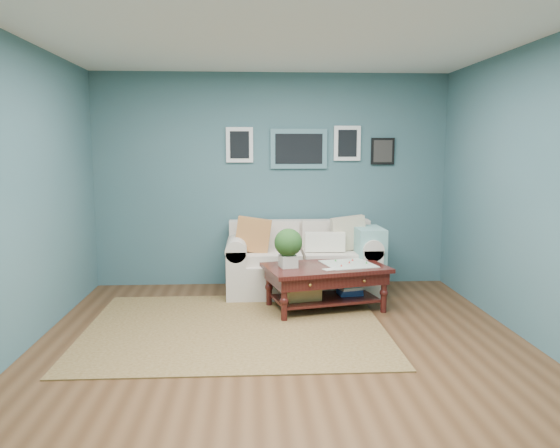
{
  "coord_description": "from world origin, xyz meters",
  "views": [
    {
      "loc": [
        -0.29,
        -4.49,
        1.75
      ],
      "look_at": [
        0.02,
        1.0,
        0.99
      ],
      "focal_mm": 35.0,
      "sensor_mm": 36.0,
      "label": 1
    }
  ],
  "objects": [
    {
      "name": "room_shell",
      "position": [
        0.01,
        0.06,
        1.36
      ],
      "size": [
        5.0,
        5.02,
        2.7
      ],
      "color": "brown",
      "rests_on": "ground"
    },
    {
      "name": "area_rug",
      "position": [
        -0.44,
        0.71,
        0.01
      ],
      "size": [
        2.91,
        2.32,
        0.01
      ],
      "primitive_type": "cube",
      "color": "brown",
      "rests_on": "ground"
    },
    {
      "name": "loveseat",
      "position": [
        0.42,
        2.02,
        0.39
      ],
      "size": [
        1.87,
        0.85,
        0.96
      ],
      "color": "beige",
      "rests_on": "ground"
    },
    {
      "name": "coffee_table",
      "position": [
        0.47,
        1.29,
        0.4
      ],
      "size": [
        1.43,
        1.03,
        0.91
      ],
      "rotation": [
        0.0,
        0.0,
        0.23
      ],
      "color": "black",
      "rests_on": "ground"
    }
  ]
}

